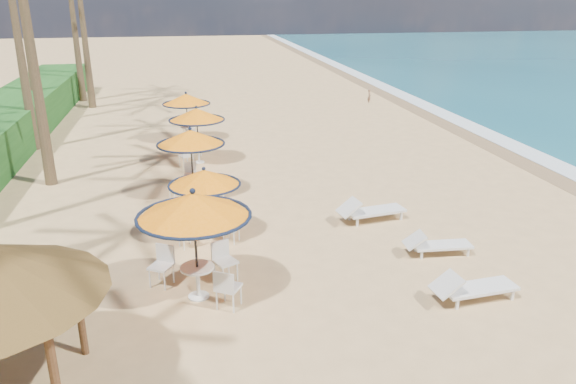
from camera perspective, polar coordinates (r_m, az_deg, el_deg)
name	(u,v)px	position (r m, az deg, el deg)	size (l,w,h in m)	color
ground	(415,272)	(14.69, 12.74, -7.95)	(160.00, 160.00, 0.00)	tan
foam_strip	(521,150)	(27.24, 22.61, 3.98)	(1.20, 140.00, 0.04)	white
wetsand_band	(503,151)	(26.76, 20.99, 3.93)	(1.40, 140.00, 0.02)	olive
station_0	(195,218)	(12.62, -9.40, -2.63)	(2.57, 2.57, 2.68)	black
station_1	(205,185)	(15.77, -8.46, 0.73)	(2.04, 2.04, 2.13)	black
station_2	(191,146)	(19.29, -9.81, 4.64)	(2.32, 2.36, 2.42)	black
station_3	(196,121)	(23.17, -9.36, 7.11)	(2.27, 2.27, 2.37)	black
station_4	(187,103)	(26.84, -10.27, 8.87)	(2.23, 2.23, 2.33)	black
lounger_near	(471,287)	(13.63, 18.14, -9.16)	(2.09, 0.82, 0.73)	silver
lounger_mid	(435,244)	(15.62, 14.75, -5.13)	(1.86, 0.69, 0.66)	silver
lounger_far	(369,210)	(17.41, 8.25, -1.83)	(2.22, 0.99, 0.77)	silver
person	(369,96)	(36.23, 8.26, 9.64)	(0.33, 0.22, 0.91)	brown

